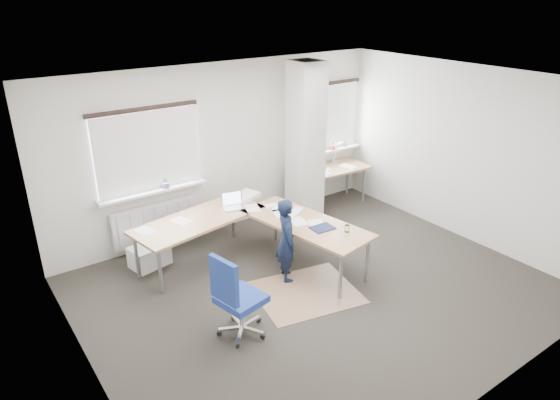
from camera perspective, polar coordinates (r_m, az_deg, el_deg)
ground at (r=7.04m, az=4.27°, el=-10.12°), size 6.00×6.00×0.00m
room_shell at (r=6.69m, az=3.43°, el=4.77°), size 6.04×5.04×2.82m
floor_mat at (r=6.96m, az=2.98°, el=-10.48°), size 1.54×1.39×0.01m
white_crate at (r=7.74m, az=-14.70°, el=-6.16°), size 0.61×0.48×0.33m
desk_main at (r=7.33m, az=-3.00°, el=-2.43°), size 2.82×2.63×0.96m
desk_side at (r=9.44m, az=5.91°, el=3.44°), size 1.45×0.80×1.22m
task_chair at (r=6.05m, az=-4.71°, el=-12.76°), size 0.62×0.61×1.11m
person at (r=6.97m, az=0.77°, el=-4.58°), size 0.44×0.52×1.22m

